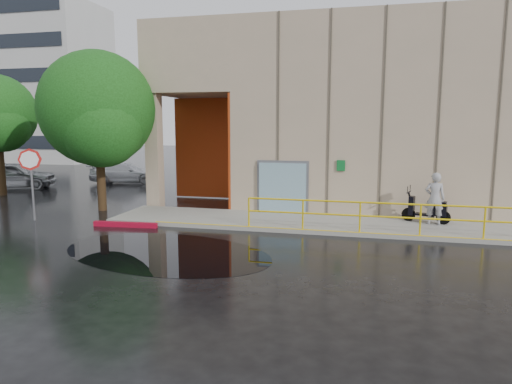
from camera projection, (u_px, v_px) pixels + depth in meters
ground at (239, 256)px, 12.92m from camera, size 120.00×120.00×0.00m
sidewalk at (380, 226)px, 16.32m from camera, size 20.00×3.00×0.15m
building at (403, 113)px, 21.70m from camera, size 20.00×10.17×8.00m
guardrail at (390, 218)px, 14.88m from camera, size 9.56×0.06×1.03m
distant_building at (41, 85)px, 45.09m from camera, size 12.00×8.08×15.00m
person at (435, 199)px, 16.19m from camera, size 0.74×0.54×1.86m
scooter at (427, 202)px, 16.49m from camera, size 1.74×1.02×1.31m
stop_sign at (31, 169)px, 17.37m from camera, size 0.65×0.59×2.79m
red_curb at (125, 225)px, 16.55m from camera, size 2.41×0.35×0.18m
puddle at (166, 252)px, 13.31m from camera, size 7.30×5.36×0.01m
car_a at (12, 175)px, 26.10m from camera, size 4.96×3.55×1.57m
car_c at (125, 173)px, 28.70m from camera, size 4.69×2.86×1.27m
tree_near at (99, 113)px, 18.94m from camera, size 4.80×4.80×6.74m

